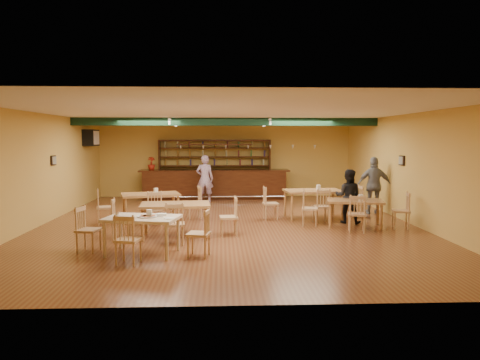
{
  "coord_description": "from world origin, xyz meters",
  "views": [
    {
      "loc": [
        -0.17,
        -12.05,
        2.32
      ],
      "look_at": [
        0.37,
        0.6,
        1.15
      ],
      "focal_mm": 33.61,
      "sensor_mm": 36.0,
      "label": 1
    }
  ],
  "objects_px": {
    "dining_table_d": "(355,213)",
    "bar_counter": "(215,184)",
    "dining_table_b": "(313,204)",
    "patron_bar": "(205,179)",
    "dining_table_a": "(151,207)",
    "dining_table_c": "(176,220)",
    "near_table": "(142,236)",
    "patron_right_a": "(348,196)"
  },
  "relations": [
    {
      "from": "dining_table_d",
      "to": "bar_counter",
      "type": "bearing_deg",
      "value": 135.89
    },
    {
      "from": "bar_counter",
      "to": "dining_table_d",
      "type": "relative_size",
      "value": 4.0
    },
    {
      "from": "dining_table_b",
      "to": "patron_bar",
      "type": "height_order",
      "value": "patron_bar"
    },
    {
      "from": "bar_counter",
      "to": "dining_table_b",
      "type": "relative_size",
      "value": 3.47
    },
    {
      "from": "dining_table_a",
      "to": "dining_table_c",
      "type": "distance_m",
      "value": 2.29
    },
    {
      "from": "near_table",
      "to": "patron_bar",
      "type": "xyz_separation_m",
      "value": [
        0.98,
        7.44,
        0.48
      ]
    },
    {
      "from": "dining_table_c",
      "to": "near_table",
      "type": "bearing_deg",
      "value": -112.8
    },
    {
      "from": "bar_counter",
      "to": "dining_table_a",
      "type": "relative_size",
      "value": 3.63
    },
    {
      "from": "dining_table_a",
      "to": "near_table",
      "type": "relative_size",
      "value": 1.11
    },
    {
      "from": "dining_table_d",
      "to": "patron_right_a",
      "type": "xyz_separation_m",
      "value": [
        -0.02,
        0.55,
        0.38
      ]
    },
    {
      "from": "dining_table_d",
      "to": "patron_bar",
      "type": "relative_size",
      "value": 0.83
    },
    {
      "from": "bar_counter",
      "to": "dining_table_a",
      "type": "bearing_deg",
      "value": -110.5
    },
    {
      "from": "bar_counter",
      "to": "dining_table_b",
      "type": "bearing_deg",
      "value": -55.65
    },
    {
      "from": "bar_counter",
      "to": "patron_bar",
      "type": "height_order",
      "value": "patron_bar"
    },
    {
      "from": "bar_counter",
      "to": "dining_table_d",
      "type": "bearing_deg",
      "value": -56.4
    },
    {
      "from": "dining_table_c",
      "to": "dining_table_b",
      "type": "bearing_deg",
      "value": 28.49
    },
    {
      "from": "dining_table_d",
      "to": "patron_bar",
      "type": "bearing_deg",
      "value": 142.66
    },
    {
      "from": "patron_right_a",
      "to": "patron_bar",
      "type": "bearing_deg",
      "value": -23.61
    },
    {
      "from": "bar_counter",
      "to": "dining_table_c",
      "type": "distance_m",
      "value": 6.79
    },
    {
      "from": "dining_table_b",
      "to": "patron_right_a",
      "type": "distance_m",
      "value": 1.18
    },
    {
      "from": "bar_counter",
      "to": "patron_bar",
      "type": "bearing_deg",
      "value": -112.95
    },
    {
      "from": "patron_right_a",
      "to": "dining_table_d",
      "type": "bearing_deg",
      "value": 114.67
    },
    {
      "from": "dining_table_a",
      "to": "patron_right_a",
      "type": "distance_m",
      "value": 5.5
    },
    {
      "from": "bar_counter",
      "to": "dining_table_b",
      "type": "xyz_separation_m",
      "value": [
        2.94,
        -4.3,
        -0.15
      ]
    },
    {
      "from": "dining_table_a",
      "to": "dining_table_d",
      "type": "relative_size",
      "value": 1.1
    },
    {
      "from": "dining_table_c",
      "to": "near_table",
      "type": "distance_m",
      "value": 1.61
    },
    {
      "from": "dining_table_c",
      "to": "patron_right_a",
      "type": "xyz_separation_m",
      "value": [
        4.56,
        1.64,
        0.34
      ]
    },
    {
      "from": "patron_right_a",
      "to": "near_table",
      "type": "bearing_deg",
      "value": 54.64
    },
    {
      "from": "patron_bar",
      "to": "bar_counter",
      "type": "bearing_deg",
      "value": -112.79
    },
    {
      "from": "dining_table_a",
      "to": "dining_table_c",
      "type": "height_order",
      "value": "dining_table_c"
    },
    {
      "from": "dining_table_d",
      "to": "near_table",
      "type": "height_order",
      "value": "near_table"
    },
    {
      "from": "bar_counter",
      "to": "dining_table_b",
      "type": "distance_m",
      "value": 5.21
    },
    {
      "from": "dining_table_a",
      "to": "patron_right_a",
      "type": "relative_size",
      "value": 1.06
    },
    {
      "from": "dining_table_b",
      "to": "near_table",
      "type": "bearing_deg",
      "value": -142.65
    },
    {
      "from": "dining_table_a",
      "to": "patron_bar",
      "type": "bearing_deg",
      "value": 54.65
    },
    {
      "from": "bar_counter",
      "to": "near_table",
      "type": "relative_size",
      "value": 4.03
    },
    {
      "from": "dining_table_a",
      "to": "near_table",
      "type": "xyz_separation_m",
      "value": [
        0.4,
        -3.64,
        -0.01
      ]
    },
    {
      "from": "dining_table_c",
      "to": "dining_table_d",
      "type": "distance_m",
      "value": 4.71
    },
    {
      "from": "patron_bar",
      "to": "patron_right_a",
      "type": "bearing_deg",
      "value": 133.88
    },
    {
      "from": "dining_table_c",
      "to": "patron_bar",
      "type": "distance_m",
      "value": 5.95
    },
    {
      "from": "dining_table_b",
      "to": "dining_table_d",
      "type": "bearing_deg",
      "value": -64.35
    },
    {
      "from": "dining_table_c",
      "to": "dining_table_d",
      "type": "bearing_deg",
      "value": 8.85
    }
  ]
}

